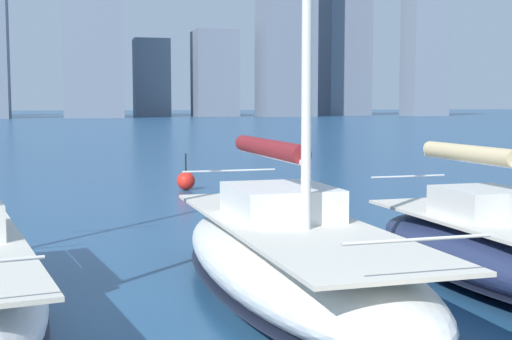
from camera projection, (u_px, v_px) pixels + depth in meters
name	position (u px, v px, depth m)	size (l,w,h in m)	color
city_skyline	(136.00, 26.00, 159.52)	(172.71, 24.59, 53.35)	slate
sailboat_tan	(496.00, 246.00, 13.00)	(2.70, 7.43, 12.63)	navy
sailboat_maroon	(290.00, 256.00, 12.03)	(3.11, 9.29, 12.47)	white
channel_buoy	(186.00, 181.00, 27.20)	(0.70, 0.70, 1.40)	red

